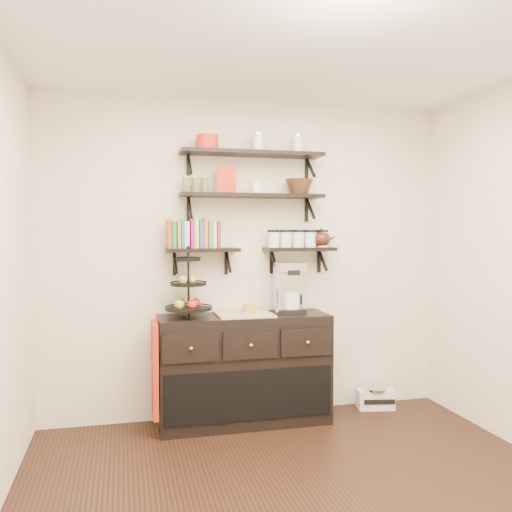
# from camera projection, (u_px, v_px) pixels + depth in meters

# --- Properties ---
(ceiling) EXTENTS (3.50, 3.50, 0.02)m
(ceiling) POSITION_uv_depth(u_px,v_px,m) (322.00, 25.00, 2.91)
(ceiling) COLOR white
(ceiling) RESTS_ON back_wall
(back_wall) EXTENTS (3.50, 0.02, 2.70)m
(back_wall) POSITION_uv_depth(u_px,v_px,m) (249.00, 259.00, 4.67)
(back_wall) COLOR white
(back_wall) RESTS_ON ground
(shelf_top) EXTENTS (1.20, 0.27, 0.23)m
(shelf_top) POSITION_uv_depth(u_px,v_px,m) (252.00, 154.00, 4.50)
(shelf_top) COLOR black
(shelf_top) RESTS_ON back_wall
(shelf_mid) EXTENTS (1.20, 0.27, 0.23)m
(shelf_mid) POSITION_uv_depth(u_px,v_px,m) (252.00, 196.00, 4.52)
(shelf_mid) COLOR black
(shelf_mid) RESTS_ON back_wall
(shelf_low_left) EXTENTS (0.60, 0.25, 0.23)m
(shelf_low_left) POSITION_uv_depth(u_px,v_px,m) (202.00, 251.00, 4.45)
(shelf_low_left) COLOR black
(shelf_low_left) RESTS_ON back_wall
(shelf_low_right) EXTENTS (0.60, 0.25, 0.23)m
(shelf_low_right) POSITION_uv_depth(u_px,v_px,m) (299.00, 250.00, 4.66)
(shelf_low_right) COLOR black
(shelf_low_right) RESTS_ON back_wall
(cookbooks) EXTENTS (0.43, 0.15, 0.26)m
(cookbooks) POSITION_uv_depth(u_px,v_px,m) (196.00, 234.00, 4.43)
(cookbooks) COLOR #AA4218
(cookbooks) RESTS_ON shelf_low_left
(glass_canisters) EXTENTS (0.54, 0.10, 0.13)m
(glass_canisters) POSITION_uv_depth(u_px,v_px,m) (298.00, 240.00, 4.65)
(glass_canisters) COLOR silver
(glass_canisters) RESTS_ON shelf_low_right
(sideboard) EXTENTS (1.40, 0.50, 0.92)m
(sideboard) POSITION_uv_depth(u_px,v_px,m) (244.00, 369.00, 4.47)
(sideboard) COLOR black
(sideboard) RESTS_ON floor
(fruit_stand) EXTENTS (0.37, 0.37, 0.55)m
(fruit_stand) POSITION_uv_depth(u_px,v_px,m) (189.00, 294.00, 4.33)
(fruit_stand) COLOR black
(fruit_stand) RESTS_ON sideboard
(candle) EXTENTS (0.08, 0.08, 0.08)m
(candle) POSITION_uv_depth(u_px,v_px,m) (249.00, 308.00, 4.45)
(candle) COLOR #A37425
(candle) RESTS_ON sideboard
(coffee_maker) EXTENTS (0.25, 0.24, 0.43)m
(coffee_maker) POSITION_uv_depth(u_px,v_px,m) (289.00, 289.00, 4.56)
(coffee_maker) COLOR black
(coffee_maker) RESTS_ON sideboard
(thermal_carafe) EXTENTS (0.11, 0.11, 0.22)m
(thermal_carafe) POSITION_uv_depth(u_px,v_px,m) (281.00, 301.00, 4.49)
(thermal_carafe) COLOR silver
(thermal_carafe) RESTS_ON sideboard
(apron) EXTENTS (0.04, 0.31, 0.73)m
(apron) POSITION_uv_depth(u_px,v_px,m) (155.00, 369.00, 4.19)
(apron) COLOR #9E1B11
(apron) RESTS_ON sideboard
(radio) EXTENTS (0.34, 0.25, 0.19)m
(radio) POSITION_uv_depth(u_px,v_px,m) (375.00, 398.00, 4.84)
(radio) COLOR silver
(radio) RESTS_ON floor
(recipe_box) EXTENTS (0.17, 0.09, 0.22)m
(recipe_box) POSITION_uv_depth(u_px,v_px,m) (227.00, 180.00, 4.46)
(recipe_box) COLOR red
(recipe_box) RESTS_ON shelf_mid
(walnut_bowl) EXTENTS (0.24, 0.24, 0.13)m
(walnut_bowl) POSITION_uv_depth(u_px,v_px,m) (299.00, 187.00, 4.61)
(walnut_bowl) COLOR black
(walnut_bowl) RESTS_ON shelf_mid
(ramekins) EXTENTS (0.09, 0.09, 0.10)m
(ramekins) POSITION_uv_depth(u_px,v_px,m) (256.00, 188.00, 4.52)
(ramekins) COLOR white
(ramekins) RESTS_ON shelf_mid
(teapot) EXTENTS (0.23, 0.18, 0.16)m
(teapot) POSITION_uv_depth(u_px,v_px,m) (321.00, 238.00, 4.70)
(teapot) COLOR #3A1711
(teapot) RESTS_ON shelf_low_right
(red_pot) EXTENTS (0.18, 0.18, 0.12)m
(red_pot) POSITION_uv_depth(u_px,v_px,m) (207.00, 143.00, 4.41)
(red_pot) COLOR red
(red_pot) RESTS_ON shelf_top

